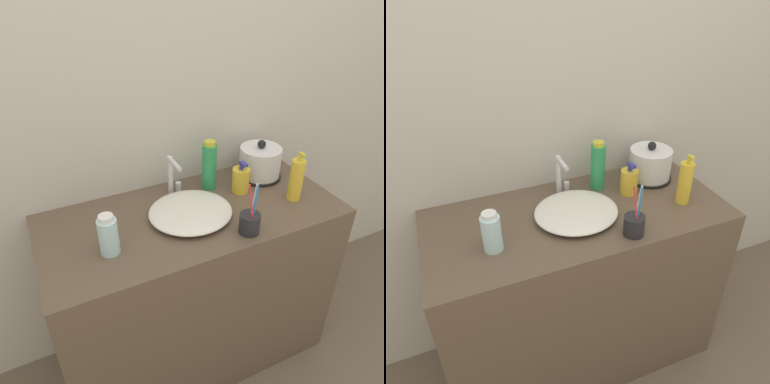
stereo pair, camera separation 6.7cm
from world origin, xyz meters
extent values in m
cube|color=beige|center=(0.00, 0.55, 1.30)|extent=(6.00, 0.04, 2.60)
cube|color=brown|center=(0.00, 0.27, 0.42)|extent=(1.19, 0.53, 0.83)
ellipsoid|color=silver|center=(-0.02, 0.25, 0.86)|extent=(0.33, 0.30, 0.04)
cylinder|color=silver|center=(-0.02, 0.45, 0.92)|extent=(0.02, 0.02, 0.17)
cylinder|color=silver|center=(-0.02, 0.40, 1.00)|extent=(0.02, 0.10, 0.02)
cylinder|color=silver|center=(0.02, 0.45, 0.85)|extent=(0.02, 0.02, 0.04)
cylinder|color=black|center=(0.40, 0.40, 0.84)|extent=(0.20, 0.20, 0.01)
cylinder|color=silver|center=(0.40, 0.40, 0.91)|extent=(0.19, 0.19, 0.14)
sphere|color=black|center=(0.40, 0.40, 1.00)|extent=(0.04, 0.04, 0.04)
cylinder|color=#232328|center=(0.13, 0.07, 0.87)|extent=(0.08, 0.08, 0.08)
cylinder|color=#338CE0|center=(0.14, 0.07, 0.95)|extent=(0.01, 0.02, 0.17)
cylinder|color=white|center=(0.14, 0.08, 0.95)|extent=(0.01, 0.02, 0.17)
cylinder|color=#E5333F|center=(0.13, 0.06, 0.96)|extent=(0.03, 0.02, 0.18)
cylinder|color=gold|center=(0.25, 0.33, 0.89)|extent=(0.07, 0.07, 0.11)
cylinder|color=#333399|center=(0.25, 0.33, 0.95)|extent=(0.02, 0.02, 0.02)
cube|color=#333399|center=(0.25, 0.32, 0.97)|extent=(0.02, 0.04, 0.01)
cylinder|color=#2D9956|center=(0.15, 0.42, 0.93)|extent=(0.06, 0.06, 0.20)
cylinder|color=gold|center=(0.15, 0.42, 1.04)|extent=(0.05, 0.05, 0.02)
cylinder|color=gold|center=(0.42, 0.18, 0.92)|extent=(0.05, 0.05, 0.18)
cylinder|color=gold|center=(0.42, 0.18, 1.02)|extent=(0.02, 0.02, 0.02)
cube|color=gold|center=(0.42, 0.17, 1.04)|extent=(0.01, 0.03, 0.01)
cylinder|color=silver|center=(-0.35, 0.18, 0.90)|extent=(0.07, 0.07, 0.13)
cylinder|color=white|center=(-0.35, 0.18, 0.98)|extent=(0.05, 0.05, 0.02)
camera|label=1|loc=(-0.53, -0.81, 1.69)|focal=35.00mm
camera|label=2|loc=(-0.47, -0.84, 1.69)|focal=35.00mm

